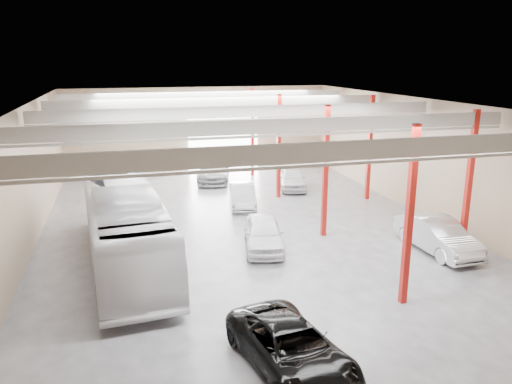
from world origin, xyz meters
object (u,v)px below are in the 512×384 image
car_row_a (263,233)px  car_right_far (292,178)px  car_row_c (214,170)px  car_row_b (242,195)px  car_right_near (438,235)px  coach_bus (124,225)px  black_sedan (291,348)px

car_row_a → car_right_far: car_row_a is taller
car_row_c → car_right_far: size_ratio=1.29×
car_row_b → car_row_c: 7.52m
car_row_a → car_right_near: size_ratio=0.91×
coach_bus → car_row_a: bearing=-3.8°
coach_bus → car_row_a: 6.77m
car_row_b → car_right_far: 5.78m
coach_bus → car_row_a: (6.69, 0.10, -1.05)m
black_sedan → car_row_a: 10.20m
car_row_a → car_right_far: 12.22m
coach_bus → car_row_a: size_ratio=2.83×
coach_bus → car_row_c: size_ratio=2.29×
coach_bus → car_right_near: 15.10m
car_row_b → car_row_c: bearing=103.5°
coach_bus → car_right_near: (14.85, -2.58, -1.00)m
black_sedan → coach_bus: bearing=105.1°
coach_bus → car_right_near: coach_bus is taller
car_right_far → car_row_a: bearing=-102.1°
coach_bus → car_row_b: 10.69m
car_row_a → car_right_near: (8.16, -2.67, 0.05)m
car_row_b → black_sedan: bearing=-89.1°
car_right_near → car_right_far: bearing=99.7°
car_row_a → black_sedan: bearing=-89.0°
black_sedan → car_row_b: black_sedan is taller
car_row_a → car_row_b: 7.54m
car_row_a → car_row_b: bearing=96.6°
black_sedan → car_right_far: (7.35, 20.98, 0.02)m
car_row_b → car_right_far: size_ratio=1.00×
black_sedan → car_right_near: car_right_near is taller
car_row_a → coach_bus: bearing=-166.9°
car_row_a → car_row_c: 15.00m
coach_bus → black_sedan: (4.69, -9.90, -1.10)m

